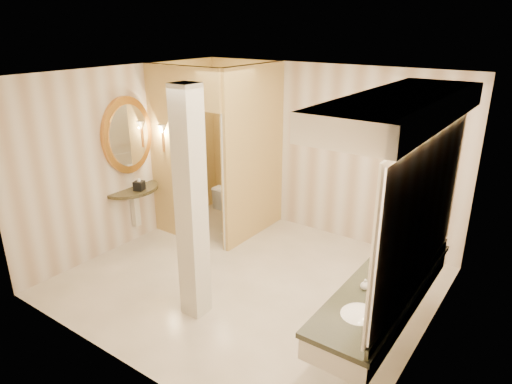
{
  "coord_description": "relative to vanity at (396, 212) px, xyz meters",
  "views": [
    {
      "loc": [
        3.15,
        -4.29,
        3.27
      ],
      "look_at": [
        -0.02,
        0.2,
        1.22
      ],
      "focal_mm": 32.0,
      "sensor_mm": 36.0,
      "label": 1
    }
  ],
  "objects": [
    {
      "name": "wall_sconce",
      "position": [
        -3.9,
        0.83,
        0.1
      ],
      "size": [
        0.14,
        0.14,
        0.42
      ],
      "color": "#D68E44",
      "rests_on": "toilet_closet"
    },
    {
      "name": "floor",
      "position": [
        -1.98,
        0.4,
        -1.63
      ],
      "size": [
        4.5,
        4.5,
        0.0
      ],
      "primitive_type": "plane",
      "color": "white",
      "rests_on": "ground"
    },
    {
      "name": "vanity",
      "position": [
        0.0,
        0.0,
        0.0
      ],
      "size": [
        0.75,
        2.5,
        2.09
      ],
      "color": "beige",
      "rests_on": "floor"
    },
    {
      "name": "console_shelf",
      "position": [
        -4.19,
        0.4,
        -0.29
      ],
      "size": [
        0.89,
        0.89,
        1.89
      ],
      "color": "black",
      "rests_on": "floor"
    },
    {
      "name": "wall_front",
      "position": [
        -1.98,
        -1.6,
        -0.28
      ],
      "size": [
        4.5,
        0.02,
        2.7
      ],
      "primitive_type": "cube",
      "color": "beige",
      "rests_on": "floor"
    },
    {
      "name": "toilet",
      "position": [
        -3.09,
        1.64,
        -1.21
      ],
      "size": [
        0.47,
        0.82,
        0.83
      ],
      "primitive_type": "imported",
      "rotation": [
        0.0,
        0.0,
        3.13
      ],
      "color": "white",
      "rests_on": "floor"
    },
    {
      "name": "pillar",
      "position": [
        -2.1,
        -0.5,
        -0.28
      ],
      "size": [
        0.26,
        0.26,
        2.7
      ],
      "primitive_type": "cube",
      "color": "beige",
      "rests_on": "floor"
    },
    {
      "name": "wall_right",
      "position": [
        0.27,
        0.4,
        -0.28
      ],
      "size": [
        0.02,
        4.0,
        2.7
      ],
      "primitive_type": "cube",
      "color": "beige",
      "rests_on": "floor"
    },
    {
      "name": "soap_bottle_a",
      "position": [
        -0.0,
        -0.36,
        -0.69
      ],
      "size": [
        0.06,
        0.06,
        0.12
      ],
      "primitive_type": "imported",
      "rotation": [
        0.0,
        0.0,
        -0.16
      ],
      "color": "beige",
      "rests_on": "vanity"
    },
    {
      "name": "tissue_box",
      "position": [
        -4.02,
        0.39,
        -0.68
      ],
      "size": [
        0.18,
        0.18,
        0.14
      ],
      "primitive_type": "cube",
      "rotation": [
        0.0,
        0.0,
        0.34
      ],
      "color": "black",
      "rests_on": "console_shelf"
    },
    {
      "name": "wall_back",
      "position": [
        -1.98,
        2.4,
        -0.28
      ],
      "size": [
        4.5,
        0.02,
        2.7
      ],
      "primitive_type": "cube",
      "color": "beige",
      "rests_on": "floor"
    },
    {
      "name": "ceiling",
      "position": [
        -1.98,
        0.4,
        1.07
      ],
      "size": [
        4.5,
        4.5,
        0.0
      ],
      "primitive_type": "plane",
      "rotation": [
        3.14,
        0.0,
        0.0
      ],
      "color": "white",
      "rests_on": "wall_back"
    },
    {
      "name": "soap_bottle_b",
      "position": [
        -0.15,
        -0.23,
        -0.7
      ],
      "size": [
        0.11,
        0.11,
        0.11
      ],
      "primitive_type": "imported",
      "rotation": [
        0.0,
        0.0,
        0.32
      ],
      "color": "silver",
      "rests_on": "vanity"
    },
    {
      "name": "wall_left",
      "position": [
        -4.23,
        0.4,
        -0.28
      ],
      "size": [
        0.02,
        4.0,
        2.7
      ],
      "primitive_type": "cube",
      "color": "beige",
      "rests_on": "floor"
    },
    {
      "name": "toilet_closet",
      "position": [
        -3.1,
        1.37,
        -0.24
      ],
      "size": [
        1.5,
        1.55,
        2.7
      ],
      "color": "tan",
      "rests_on": "floor"
    },
    {
      "name": "soap_bottle_c",
      "position": [
        -0.11,
        0.44,
        -0.66
      ],
      "size": [
        0.08,
        0.08,
        0.2
      ],
      "primitive_type": "imported",
      "rotation": [
        0.0,
        0.0,
        0.04
      ],
      "color": "#C6B28C",
      "rests_on": "vanity"
    }
  ]
}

